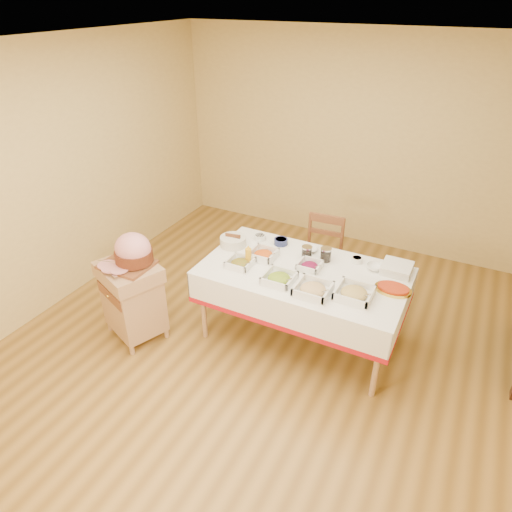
{
  "coord_description": "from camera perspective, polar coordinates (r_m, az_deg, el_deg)",
  "views": [
    {
      "loc": [
        1.49,
        -2.96,
        2.94
      ],
      "look_at": [
        -0.13,
        0.2,
        0.85
      ],
      "focal_mm": 32.0,
      "sensor_mm": 36.0,
      "label": 1
    }
  ],
  "objects": [
    {
      "name": "preserve_jar_right",
      "position": [
        4.24,
        8.7,
        0.11
      ],
      "size": [
        0.1,
        0.1,
        0.13
      ],
      "color": "silver",
      "rests_on": "dining_table"
    },
    {
      "name": "bowl_small_imported",
      "position": [
        4.22,
        14.62,
        -1.34
      ],
      "size": [
        0.16,
        0.16,
        0.05
      ],
      "primitive_type": "imported",
      "rotation": [
        0.0,
        0.0,
        0.14
      ],
      "color": "silver",
      "rests_on": "dining_table"
    },
    {
      "name": "dining_chair",
      "position": [
        4.87,
        8.06,
        -0.29
      ],
      "size": [
        0.44,
        0.42,
        0.92
      ],
      "color": "brown",
      "rests_on": "ground"
    },
    {
      "name": "plate_stack",
      "position": [
        4.22,
        17.19,
        -1.47
      ],
      "size": [
        0.26,
        0.26,
        0.08
      ],
      "color": "silver",
      "rests_on": "dining_table"
    },
    {
      "name": "room_shell",
      "position": [
        3.7,
        0.37,
        4.19
      ],
      "size": [
        5.0,
        5.0,
        5.0
      ],
      "color": "olive",
      "rests_on": "ground"
    },
    {
      "name": "small_bowl_left",
      "position": [
        4.56,
        0.52,
        2.4
      ],
      "size": [
        0.12,
        0.12,
        0.05
      ],
      "color": "silver",
      "rests_on": "dining_table"
    },
    {
      "name": "bread_basket",
      "position": [
        4.45,
        -2.88,
        1.88
      ],
      "size": [
        0.26,
        0.26,
        0.11
      ],
      "color": "silver",
      "rests_on": "dining_table"
    },
    {
      "name": "serving_dish_b",
      "position": [
        3.91,
        2.9,
        -2.78
      ],
      "size": [
        0.26,
        0.26,
        0.11
      ],
      "color": "silver",
      "rests_on": "dining_table"
    },
    {
      "name": "preserve_jar_left",
      "position": [
        4.25,
        6.36,
        0.35
      ],
      "size": [
        0.1,
        0.1,
        0.13
      ],
      "color": "silver",
      "rests_on": "dining_table"
    },
    {
      "name": "butcher_cart",
      "position": [
        4.44,
        -15.18,
        -4.88
      ],
      "size": [
        0.68,
        0.63,
        0.78
      ],
      "color": "tan",
      "rests_on": "ground"
    },
    {
      "name": "serving_dish_e",
      "position": [
        4.25,
        0.92,
        0.21
      ],
      "size": [
        0.25,
        0.23,
        0.11
      ],
      "color": "silver",
      "rests_on": "dining_table"
    },
    {
      "name": "bowl_white_imported",
      "position": [
        4.4,
        6.8,
        0.85
      ],
      "size": [
        0.17,
        0.17,
        0.03
      ],
      "primitive_type": "imported",
      "rotation": [
        0.0,
        0.0,
        0.22
      ],
      "color": "silver",
      "rests_on": "dining_table"
    },
    {
      "name": "small_bowl_mid",
      "position": [
        4.48,
        3.13,
        1.86
      ],
      "size": [
        0.14,
        0.14,
        0.06
      ],
      "color": "navy",
      "rests_on": "dining_table"
    },
    {
      "name": "mustard_bottle",
      "position": [
        4.16,
        -0.97,
        0.17
      ],
      "size": [
        0.06,
        0.06,
        0.18
      ],
      "color": "gold",
      "rests_on": "dining_table"
    },
    {
      "name": "brass_platter",
      "position": [
        3.97,
        16.76,
        -3.97
      ],
      "size": [
        0.3,
        0.22,
        0.04
      ],
      "color": "gold",
      "rests_on": "dining_table"
    },
    {
      "name": "serving_dish_d",
      "position": [
        3.81,
        12.17,
        -4.54
      ],
      "size": [
        0.29,
        0.29,
        0.11
      ],
      "color": "silver",
      "rests_on": "dining_table"
    },
    {
      "name": "ham_on_board",
      "position": [
        4.19,
        -15.21,
        0.45
      ],
      "size": [
        0.47,
        0.45,
        0.31
      ],
      "color": "brown",
      "rests_on": "butcher_cart"
    },
    {
      "name": "serving_dish_f",
      "position": [
        4.11,
        6.72,
        -1.21
      ],
      "size": [
        0.21,
        0.2,
        0.1
      ],
      "color": "silver",
      "rests_on": "dining_table"
    },
    {
      "name": "small_bowl_right",
      "position": [
        4.28,
        12.49,
        -0.43
      ],
      "size": [
        0.1,
        0.1,
        0.05
      ],
      "color": "silver",
      "rests_on": "dining_table"
    },
    {
      "name": "dining_table",
      "position": [
        4.19,
        5.88,
        -3.67
      ],
      "size": [
        1.82,
        1.02,
        0.76
      ],
      "color": "tan",
      "rests_on": "ground"
    },
    {
      "name": "serving_dish_a",
      "position": [
        4.13,
        -2.01,
        -0.87
      ],
      "size": [
        0.23,
        0.22,
        0.1
      ],
      "color": "silver",
      "rests_on": "dining_table"
    },
    {
      "name": "serving_dish_c",
      "position": [
        3.79,
        7.14,
        -4.14
      ],
      "size": [
        0.28,
        0.28,
        0.12
      ],
      "color": "silver",
      "rests_on": "dining_table"
    }
  ]
}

